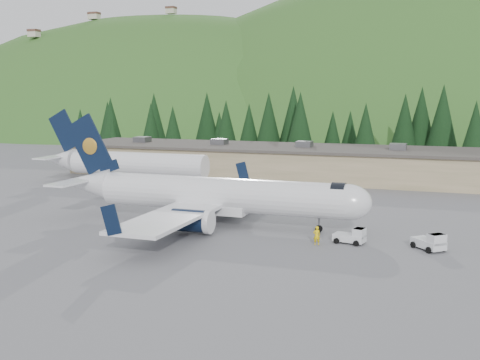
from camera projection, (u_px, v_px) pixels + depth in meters
name	position (u px, v px, depth m)	size (l,w,h in m)	color
ground	(221.00, 225.00, 64.12)	(600.00, 600.00, 0.00)	slate
airliner	(212.00, 195.00, 64.01)	(35.00, 32.79, 11.66)	white
second_airliner	(122.00, 163.00, 92.35)	(27.50, 11.00, 10.05)	white
baggage_tug_a	(352.00, 236.00, 55.97)	(3.10, 2.19, 1.53)	silver
baggage_tug_b	(431.00, 242.00, 53.52)	(3.24, 3.33, 1.65)	silver
terminal_building	(275.00, 161.00, 100.87)	(71.00, 17.00, 6.10)	#90855A
ramp_worker	(317.00, 236.00, 55.43)	(0.65, 0.42, 1.78)	yellow
tree_line	(322.00, 124.00, 121.60)	(111.81, 19.81, 14.44)	black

